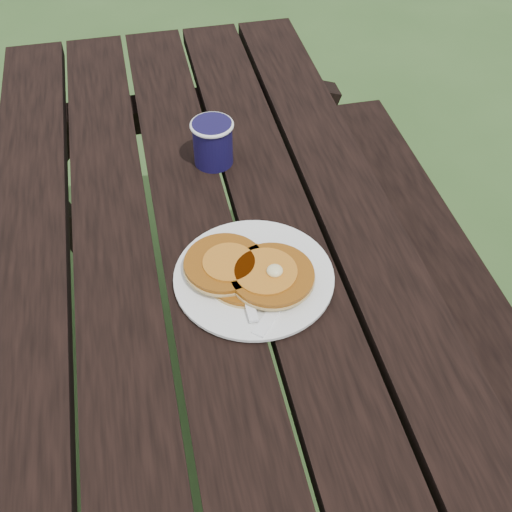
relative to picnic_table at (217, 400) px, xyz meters
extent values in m
plane|color=#304F22|center=(0.00, 0.00, -0.37)|extent=(60.00, 60.00, 0.00)
cube|color=black|center=(0.00, 0.00, 0.36)|extent=(0.75, 1.80, 0.04)
cube|color=black|center=(0.55, 0.00, 0.06)|extent=(0.25, 1.80, 0.04)
cylinder|color=white|center=(0.08, -0.01, 0.39)|extent=(0.29, 0.29, 0.01)
cylinder|color=#955010|center=(0.07, -0.02, 0.40)|extent=(0.14, 0.14, 0.01)
cylinder|color=#955010|center=(0.03, 0.01, 0.41)|extent=(0.13, 0.13, 0.01)
cylinder|color=#955010|center=(0.10, -0.04, 0.41)|extent=(0.14, 0.14, 0.01)
cylinder|color=#AB6118|center=(0.09, -0.03, 0.42)|extent=(0.10, 0.10, 0.00)
ellipsoid|color=#F4E59E|center=(0.11, -0.04, 0.42)|extent=(0.03, 0.03, 0.02)
cube|color=white|center=(0.11, -0.07, 0.39)|extent=(0.13, 0.15, 0.00)
cylinder|color=#120E38|center=(0.07, 0.32, 0.43)|extent=(0.08, 0.08, 0.09)
torus|color=white|center=(0.07, 0.32, 0.47)|extent=(0.09, 0.09, 0.01)
cylinder|color=black|center=(0.07, 0.32, 0.47)|extent=(0.07, 0.07, 0.01)
camera|label=1|loc=(-0.08, -0.72, 1.20)|focal=45.00mm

